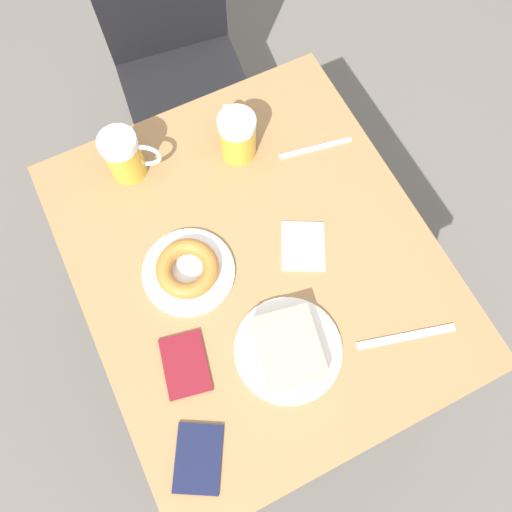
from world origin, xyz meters
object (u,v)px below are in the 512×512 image
Objects in this scene: napkin_folded at (303,246)px; knife at (406,337)px; passport_near_edge at (185,364)px; plate_with_donut at (188,270)px; beer_mug_center at (237,135)px; chair at (175,51)px; beer_mug_left at (125,155)px; passport_far_edge at (198,458)px; plate_with_cake at (289,348)px; fork at (316,148)px.

knife is at bearing -70.53° from napkin_folded.
passport_near_edge is at bearing 160.83° from knife.
plate_with_donut is 0.26m from napkin_folded.
chair is at bearing 86.05° from beer_mug_center.
beer_mug_left is 0.59× the size of knife.
beer_mug_left is 0.87× the size of passport_near_edge.
napkin_folded is 0.48m from passport_far_edge.
beer_mug_center is (0.23, 0.23, 0.04)m from plate_with_donut.
plate_with_cake is 0.27m from passport_far_edge.
chair is 0.65m from beer_mug_center.
fork is at bearing 84.17° from knife.
fork is (0.13, -0.65, 0.26)m from chair.
chair is 5.92× the size of napkin_folded.
beer_mug_center is at bearing 102.00° from knife.
beer_mug_center is at bearing 76.55° from plate_with_cake.
chair is 7.04× the size of beer_mug_left.
chair is 4.83× the size of fork.
plate_with_cake is at bearing -64.85° from plate_with_donut.
passport_near_edge is (-0.48, -0.33, 0.00)m from fork.
napkin_folded is at bearing -84.19° from chair.
chair is at bearing 101.17° from fork.
plate_with_donut is 0.48m from knife.
beer_mug_center reaches higher than napkin_folded.
chair is at bearing 88.88° from napkin_folded.
napkin_folded is 0.95× the size of passport_far_edge.
plate_with_donut is 0.38m from passport_far_edge.
napkin_folded reaches higher than knife.
plate_with_cake is 0.49m from beer_mug_center.
passport_near_edge is at bearing -145.61° from fork.
passport_far_edge is at bearing -102.28° from chair.
beer_mug_left is at bearing 93.79° from plate_with_donut.
passport_far_edge reaches higher than fork.
chair is 1.16m from knife.
fork is 0.73m from passport_far_edge.
passport_near_edge is (-0.20, 0.07, -0.02)m from plate_with_cake.
beer_mug_left is at bearing 79.93° from passport_far_edge.
napkin_folded is (0.25, -0.06, -0.02)m from plate_with_donut.
beer_mug_center is 0.72× the size of fork.
fork is (0.28, 0.40, -0.02)m from plate_with_cake.
knife is at bearing -95.83° from fork.
fork is 1.17× the size of passport_far_edge.
passport_near_edge reaches higher than fork.
knife is (0.10, -0.27, -0.00)m from napkin_folded.
knife is (0.08, -1.13, 0.26)m from chair.
plate_with_cake is at bearing -125.37° from fork.
passport_near_edge is (-0.09, -0.18, -0.02)m from plate_with_donut.
beer_mug_center is 0.19m from fork.
beer_mug_center is at bearing 94.50° from napkin_folded.
fork is at bearing 54.63° from plate_with_cake.
knife is at bearing 2.72° from passport_far_edge.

